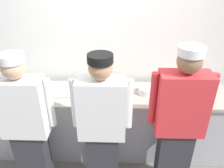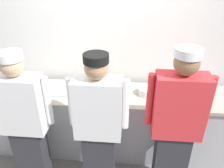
{
  "view_description": "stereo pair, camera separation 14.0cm",
  "coord_description": "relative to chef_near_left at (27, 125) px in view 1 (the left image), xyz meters",
  "views": [
    {
      "loc": [
        0.14,
        -2.1,
        2.39
      ],
      "look_at": [
        0.06,
        0.35,
        1.06
      ],
      "focal_mm": 35.75,
      "sensor_mm": 36.0,
      "label": 1
    },
    {
      "loc": [
        0.28,
        -2.09,
        2.39
      ],
      "look_at": [
        0.06,
        0.35,
        1.06
      ],
      "focal_mm": 35.75,
      "sensor_mm": 36.0,
      "label": 2
    }
  ],
  "objects": [
    {
      "name": "prep_counter",
      "position": [
        0.81,
        0.64,
        -0.44
      ],
      "size": [
        3.12,
        0.65,
        0.92
      ],
      "color": "#B2B2B7",
      "rests_on": "ground"
    },
    {
      "name": "plate_stack_rear",
      "position": [
        1.31,
        0.65,
        0.06
      ],
      "size": [
        0.21,
        0.21,
        0.08
      ],
      "color": "white",
      "rests_on": "prep_counter"
    },
    {
      "name": "chef_near_left",
      "position": [
        0.0,
        0.0,
        0.0
      ],
      "size": [
        0.61,
        0.24,
        1.69
      ],
      "color": "#2D2D33",
      "rests_on": "ground"
    },
    {
      "name": "sheet_tray",
      "position": [
        0.26,
        0.64,
        0.03
      ],
      "size": [
        0.49,
        0.36,
        0.02
      ],
      "primitive_type": "cube",
      "rotation": [
        0.0,
        0.0,
        0.12
      ],
      "color": "#B7BABF",
      "rests_on": "prep_counter"
    },
    {
      "name": "chef_center",
      "position": [
        0.79,
        -0.01,
        0.01
      ],
      "size": [
        0.61,
        0.24,
        1.7
      ],
      "color": "#2D2D33",
      "rests_on": "ground"
    },
    {
      "name": "ramekin_yellow_sauce",
      "position": [
        0.95,
        0.47,
        0.04
      ],
      "size": [
        0.09,
        0.09,
        0.04
      ],
      "color": "white",
      "rests_on": "prep_counter"
    },
    {
      "name": "squeeze_bottle_primary",
      "position": [
        0.7,
        0.8,
        0.12
      ],
      "size": [
        0.05,
        0.05,
        0.21
      ],
      "color": "#56A333",
      "rests_on": "prep_counter"
    },
    {
      "name": "ground_plane",
      "position": [
        0.81,
        0.29,
        -0.9
      ],
      "size": [
        9.0,
        9.0,
        0.0
      ],
      "primitive_type": "plane",
      "color": "slate"
    },
    {
      "name": "ramekin_orange_sauce",
      "position": [
        0.64,
        0.53,
        0.04
      ],
      "size": [
        0.11,
        0.11,
        0.04
      ],
      "color": "white",
      "rests_on": "prep_counter"
    },
    {
      "name": "mixing_bowl_steel",
      "position": [
        -0.32,
        0.58,
        0.08
      ],
      "size": [
        0.36,
        0.36,
        0.12
      ],
      "primitive_type": "cylinder",
      "color": "#B7BABF",
      "rests_on": "prep_counter"
    },
    {
      "name": "plate_stack_front",
      "position": [
        1.69,
        0.64,
        0.05
      ],
      "size": [
        0.25,
        0.25,
        0.06
      ],
      "color": "white",
      "rests_on": "prep_counter"
    },
    {
      "name": "wall_back",
      "position": [
        0.81,
        1.09,
        0.54
      ],
      "size": [
        4.9,
        0.1,
        2.88
      ],
      "color": "white",
      "rests_on": "ground"
    },
    {
      "name": "squeeze_bottle_secondary",
      "position": [
        0.96,
        0.77,
        0.12
      ],
      "size": [
        0.06,
        0.06,
        0.2
      ],
      "color": "#56A333",
      "rests_on": "prep_counter"
    },
    {
      "name": "deli_cup",
      "position": [
        -0.05,
        0.48,
        0.06
      ],
      "size": [
        0.09,
        0.09,
        0.09
      ],
      "primitive_type": "cylinder",
      "color": "white",
      "rests_on": "prep_counter"
    },
    {
      "name": "chef_far_right",
      "position": [
        1.58,
        0.03,
        0.04
      ],
      "size": [
        0.63,
        0.24,
        1.76
      ],
      "color": "#2D2D33",
      "rests_on": "ground"
    }
  ]
}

